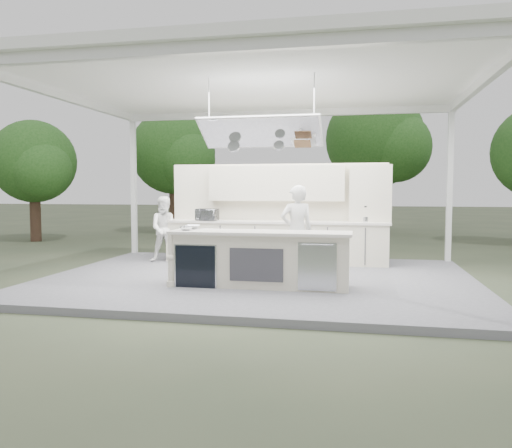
% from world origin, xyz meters
% --- Properties ---
extents(ground, '(90.00, 90.00, 0.00)m').
position_xyz_m(ground, '(0.00, 0.00, 0.00)').
color(ground, '#464D35').
rests_on(ground, ground).
extents(stage_deck, '(8.00, 6.00, 0.12)m').
position_xyz_m(stage_deck, '(0.00, 0.00, 0.06)').
color(stage_deck, slate).
rests_on(stage_deck, ground).
extents(tent, '(8.20, 6.20, 3.86)m').
position_xyz_m(tent, '(0.00, -0.01, 3.71)').
color(tent, white).
rests_on(tent, ground).
extents(demo_island, '(3.10, 0.79, 0.95)m').
position_xyz_m(demo_island, '(0.18, -0.91, 0.60)').
color(demo_island, beige).
rests_on(demo_island, stage_deck).
extents(back_counter, '(5.08, 0.72, 0.95)m').
position_xyz_m(back_counter, '(0.00, 1.90, 0.60)').
color(back_counter, beige).
rests_on(back_counter, stage_deck).
extents(back_wall_unit, '(5.05, 0.48, 2.25)m').
position_xyz_m(back_wall_unit, '(0.44, 2.11, 1.57)').
color(back_wall_unit, beige).
rests_on(back_wall_unit, stage_deck).
extents(tree_cluster, '(19.55, 9.40, 5.85)m').
position_xyz_m(tree_cluster, '(-0.16, 9.77, 3.29)').
color(tree_cluster, '#432E21').
rests_on(tree_cluster, ground).
extents(head_chef, '(0.75, 0.64, 1.74)m').
position_xyz_m(head_chef, '(0.69, 0.26, 0.99)').
color(head_chef, white).
rests_on(head_chef, stage_deck).
extents(sous_chef, '(0.88, 0.79, 1.51)m').
position_xyz_m(sous_chef, '(-2.49, 1.55, 0.87)').
color(sous_chef, white).
rests_on(sous_chef, stage_deck).
extents(toaster_oven, '(0.50, 0.35, 0.27)m').
position_xyz_m(toaster_oven, '(-1.55, 1.70, 1.20)').
color(toaster_oven, silver).
rests_on(toaster_oven, back_counter).
extents(bowl_large, '(0.32, 0.32, 0.07)m').
position_xyz_m(bowl_large, '(-1.10, -0.65, 1.10)').
color(bowl_large, silver).
rests_on(bowl_large, demo_island).
extents(bowl_small, '(0.28, 0.28, 0.07)m').
position_xyz_m(bowl_small, '(-1.10, -1.01, 1.10)').
color(bowl_small, silver).
rests_on(bowl_small, demo_island).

